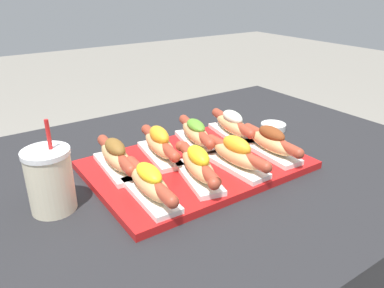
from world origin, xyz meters
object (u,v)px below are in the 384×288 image
Objects in this scene: hot_dog_5 at (159,144)px; drink_cup at (50,180)px; hot_dog_7 at (232,125)px; sauce_bowl at (273,126)px; hot_dog_2 at (236,154)px; hot_dog_6 at (196,133)px; hot_dog_1 at (196,166)px; serving_tray at (197,165)px; hot_dog_0 at (149,183)px; hot_dog_3 at (271,142)px; hot_dog_4 at (116,156)px.

hot_dog_5 is 0.29m from drink_cup.
hot_dog_7 is 0.17m from sauce_bowl.
hot_dog_2 is 0.17m from hot_dog_6.
hot_dog_5 is at bearing -179.45° from sauce_bowl.
hot_dog_1 is at bearing -124.53° from hot_dog_6.
sauce_bowl is at bearing -1.45° from hot_dog_6.
serving_tray is at bearing -50.37° from hot_dog_5.
serving_tray is at bearing -167.29° from sauce_bowl.
hot_dog_1 is 0.19m from hot_dog_6.
serving_tray is 0.20m from hot_dog_0.
hot_dog_2 is 0.41m from drink_cup.
hot_dog_1 is at bearing -179.28° from hot_dog_3.
hot_dog_3 is 2.84× the size of sauce_bowl.
serving_tray is 2.36× the size of hot_dog_5.
hot_dog_1 is 0.99× the size of hot_dog_5.
hot_dog_5 is 2.82× the size of sauce_bowl.
hot_dog_7 is at bearing 24.43° from hot_dog_0.
hot_dog_7 is (0.35, 0.16, 0.00)m from hot_dog_0.
hot_dog_2 is at bearing -32.65° from hot_dog_4.
serving_tray is 0.20m from hot_dog_7.
hot_dog_7 reaches higher than serving_tray.
hot_dog_2 is at bearing -13.43° from drink_cup.
hot_dog_1 is 0.19m from hot_dog_4.
sauce_bowl is (0.29, -0.01, -0.04)m from hot_dog_6.
drink_cup is (-0.40, -0.07, 0.02)m from hot_dog_6.
hot_dog_0 is at bearing -154.91° from serving_tray.
hot_dog_3 is 0.28m from hot_dog_5.
serving_tray is 0.10m from hot_dog_1.
hot_dog_1 is 0.15m from hot_dog_5.
sauce_bowl is (0.29, 0.16, -0.04)m from hot_dog_2.
hot_dog_2 is at bearing -127.20° from hot_dog_7.
hot_dog_7 is at bearing 23.77° from serving_tray.
sauce_bowl is (0.17, 0.15, -0.04)m from hot_dog_3.
hot_dog_5 reaches higher than sauce_bowl.
hot_dog_7 is 1.12× the size of drink_cup.
sauce_bowl is at bearing 41.98° from hot_dog_3.
sauce_bowl reaches higher than serving_tray.
sauce_bowl is at bearing 12.71° from serving_tray.
hot_dog_0 is 1.00× the size of hot_dog_2.
hot_dog_3 is at bearing 1.57° from hot_dog_0.
hot_dog_2 is 0.28m from hot_dog_4.
hot_dog_0 is 0.20m from drink_cup.
hot_dog_3 is at bearing -21.79° from hot_dog_4.
hot_dog_1 is 0.99× the size of hot_dog_7.
hot_dog_3 reaches higher than hot_dog_0.
hot_dog_1 is 1.11× the size of drink_cup.
hot_dog_6 is at bearing 55.47° from hot_dog_1.
drink_cup is (-0.17, 0.10, 0.01)m from hot_dog_0.
hot_dog_5 is (-0.24, 0.15, 0.00)m from hot_dog_3.
hot_dog_4 reaches higher than serving_tray.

